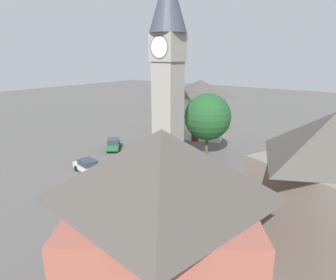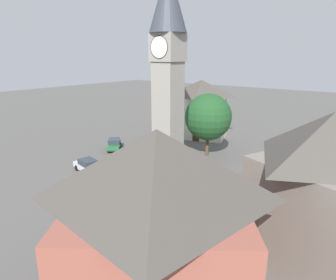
# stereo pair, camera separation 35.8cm
# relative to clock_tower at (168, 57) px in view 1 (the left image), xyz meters

# --- Properties ---
(ground_plane) EXTENTS (200.00, 200.00, 0.00)m
(ground_plane) POSITION_rel_clock_tower_xyz_m (-0.00, -0.00, -12.98)
(ground_plane) COLOR #565451
(clock_tower) EXTENTS (3.94, 3.94, 22.15)m
(clock_tower) POSITION_rel_clock_tower_xyz_m (0.00, 0.00, 0.00)
(clock_tower) COLOR gray
(clock_tower) RESTS_ON ground
(car_blue_kerb) EXTENTS (4.37, 2.45, 1.53)m
(car_blue_kerb) POSITION_rel_clock_tower_xyz_m (-7.38, -5.80, -12.22)
(car_blue_kerb) COLOR silver
(car_blue_kerb) RESTS_ON ground
(car_silver_kerb) EXTENTS (2.00, 4.22, 1.53)m
(car_silver_kerb) POSITION_rel_clock_tower_xyz_m (-5.08, 7.05, -12.22)
(car_silver_kerb) COLOR #236B38
(car_silver_kerb) RESTS_ON ground
(car_red_corner) EXTENTS (4.17, 4.05, 1.53)m
(car_red_corner) POSITION_rel_clock_tower_xyz_m (4.13, -7.47, -12.22)
(car_red_corner) COLOR gold
(car_red_corner) RESTS_ON ground
(car_white_side) EXTENTS (4.03, 4.19, 1.53)m
(car_white_side) POSITION_rel_clock_tower_xyz_m (-11.49, 2.08, -12.22)
(car_white_side) COLOR #236B38
(car_white_side) RESTS_ON ground
(pedestrian) EXTENTS (0.46, 0.39, 1.69)m
(pedestrian) POSITION_rel_clock_tower_xyz_m (10.31, -2.40, -11.97)
(pedestrian) COLOR #706656
(pedestrian) RESTS_ON ground
(tree) EXTENTS (6.20, 6.20, 8.41)m
(tree) POSITION_rel_clock_tower_xyz_m (0.56, 7.98, -7.67)
(tree) COLOR brown
(tree) RESTS_ON ground
(building_shop_left) EXTENTS (9.30, 9.75, 10.04)m
(building_shop_left) POSITION_rel_clock_tower_xyz_m (17.28, -6.69, -7.85)
(building_shop_left) COLOR slate
(building_shop_left) RESTS_ON ground
(building_terrace_right) EXTENTS (9.97, 8.61, 9.42)m
(building_terrace_right) POSITION_rel_clock_tower_xyz_m (-5.32, 15.72, -8.17)
(building_terrace_right) COLOR silver
(building_terrace_right) RESTS_ON ground
(building_corner_back) EXTENTS (11.69, 11.55, 9.95)m
(building_corner_back) POSITION_rel_clock_tower_xyz_m (11.65, -15.95, -7.89)
(building_corner_back) COLOR #995142
(building_corner_back) RESTS_ON ground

